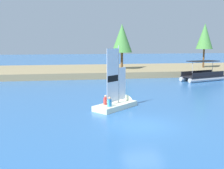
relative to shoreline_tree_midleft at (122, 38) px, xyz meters
The scene contains 6 objects.
ground_plane 28.14m from the shoreline_tree_midleft, 98.26° to the right, with size 200.00×200.00×0.00m, color #2D609E.
shore_bank 7.03m from the shoreline_tree_midleft, 151.18° to the left, with size 80.00×14.77×0.93m, color #897A56.
shoreline_tree_midleft is the anchor object (origin of this frame).
shoreline_tree_centre 14.30m from the shoreline_tree_midleft, ahead, with size 2.80×2.80×7.45m.
sailboat 23.04m from the shoreline_tree_midleft, 101.32° to the right, with size 4.33×4.03×5.56m.
pontoon_boat 13.98m from the shoreline_tree_midleft, 42.16° to the right, with size 6.66×4.14×2.75m.
Camera 1 is at (-4.76, -16.64, 5.41)m, focal length 44.07 mm.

